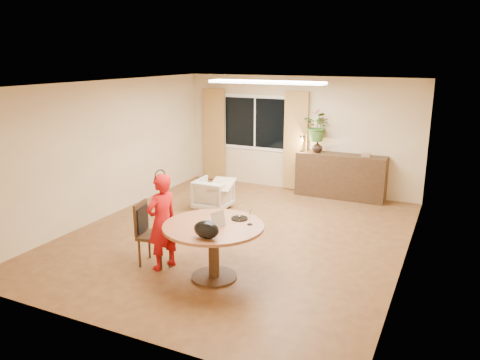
# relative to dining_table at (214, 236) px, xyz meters

# --- Properties ---
(floor) EXTENTS (6.50, 6.50, 0.00)m
(floor) POSITION_rel_dining_table_xyz_m (-0.40, 1.59, -0.63)
(floor) COLOR brown
(floor) RESTS_ON ground
(ceiling) EXTENTS (6.50, 6.50, 0.00)m
(ceiling) POSITION_rel_dining_table_xyz_m (-0.40, 1.59, 1.97)
(ceiling) COLOR white
(ceiling) RESTS_ON wall_back
(wall_back) EXTENTS (5.50, 0.00, 5.50)m
(wall_back) POSITION_rel_dining_table_xyz_m (-0.40, 4.84, 0.67)
(wall_back) COLOR tan
(wall_back) RESTS_ON floor
(wall_left) EXTENTS (0.00, 6.50, 6.50)m
(wall_left) POSITION_rel_dining_table_xyz_m (-3.15, 1.59, 0.67)
(wall_left) COLOR tan
(wall_left) RESTS_ON floor
(wall_right) EXTENTS (0.00, 6.50, 6.50)m
(wall_right) POSITION_rel_dining_table_xyz_m (2.35, 1.59, 0.67)
(wall_right) COLOR tan
(wall_right) RESTS_ON floor
(window) EXTENTS (1.70, 0.03, 1.30)m
(window) POSITION_rel_dining_table_xyz_m (-1.50, 4.82, 0.87)
(window) COLOR white
(window) RESTS_ON wall_back
(curtain_left) EXTENTS (0.55, 0.08, 2.25)m
(curtain_left) POSITION_rel_dining_table_xyz_m (-2.55, 4.74, 0.52)
(curtain_left) COLOR olive
(curtain_left) RESTS_ON wall_back
(curtain_right) EXTENTS (0.55, 0.08, 2.25)m
(curtain_right) POSITION_rel_dining_table_xyz_m (-0.45, 4.74, 0.52)
(curtain_right) COLOR olive
(curtain_right) RESTS_ON wall_back
(ceiling_panel) EXTENTS (2.20, 0.35, 0.05)m
(ceiling_panel) POSITION_rel_dining_table_xyz_m (-0.40, 2.79, 1.94)
(ceiling_panel) COLOR white
(ceiling_panel) RESTS_ON ceiling
(dining_table) EXTENTS (1.40, 1.40, 0.80)m
(dining_table) POSITION_rel_dining_table_xyz_m (0.00, 0.00, 0.00)
(dining_table) COLOR brown
(dining_table) RESTS_ON floor
(dining_chair) EXTENTS (0.53, 0.50, 0.96)m
(dining_chair) POSITION_rel_dining_table_xyz_m (-1.02, 0.03, -0.15)
(dining_chair) COLOR black
(dining_chair) RESTS_ON floor
(child) EXTENTS (0.60, 0.48, 1.43)m
(child) POSITION_rel_dining_table_xyz_m (-0.83, -0.02, 0.09)
(child) COLOR red
(child) RESTS_ON floor
(laptop) EXTENTS (0.39, 0.32, 0.22)m
(laptop) POSITION_rel_dining_table_xyz_m (-0.04, 0.00, 0.28)
(laptop) COLOR #B7B7BC
(laptop) RESTS_ON dining_table
(tumbler) EXTENTS (0.09, 0.09, 0.11)m
(tumbler) POSITION_rel_dining_table_xyz_m (-0.01, 0.26, 0.23)
(tumbler) COLOR white
(tumbler) RESTS_ON dining_table
(wine_glass) EXTENTS (0.10, 0.10, 0.22)m
(wine_glass) POSITION_rel_dining_table_xyz_m (0.45, 0.22, 0.28)
(wine_glass) COLOR white
(wine_glass) RESTS_ON dining_table
(pot_lid) EXTENTS (0.28, 0.28, 0.04)m
(pot_lid) POSITION_rel_dining_table_xyz_m (0.22, 0.36, 0.19)
(pot_lid) COLOR white
(pot_lid) RESTS_ON dining_table
(handbag) EXTENTS (0.40, 0.30, 0.23)m
(handbag) POSITION_rel_dining_table_xyz_m (0.16, -0.47, 0.29)
(handbag) COLOR black
(handbag) RESTS_ON dining_table
(armchair) EXTENTS (0.68, 0.70, 0.63)m
(armchair) POSITION_rel_dining_table_xyz_m (-1.48, 2.69, -0.31)
(armchair) COLOR beige
(armchair) RESTS_ON floor
(throw) EXTENTS (0.52, 0.60, 0.03)m
(throw) POSITION_rel_dining_table_xyz_m (-1.24, 2.63, 0.02)
(throw) COLOR beige
(throw) RESTS_ON armchair
(sideboard) EXTENTS (1.93, 0.47, 0.97)m
(sideboard) POSITION_rel_dining_table_xyz_m (0.65, 4.60, -0.14)
(sideboard) COLOR black
(sideboard) RESTS_ON floor
(vase) EXTENTS (0.29, 0.29, 0.25)m
(vase) POSITION_rel_dining_table_xyz_m (0.10, 4.60, 0.46)
(vase) COLOR black
(vase) RESTS_ON sideboard
(bouquet) EXTENTS (0.70, 0.65, 0.66)m
(bouquet) POSITION_rel_dining_table_xyz_m (0.10, 4.60, 0.92)
(bouquet) COLOR #3B6F29
(bouquet) RESTS_ON vase
(book_stack) EXTENTS (0.20, 0.16, 0.08)m
(book_stack) POSITION_rel_dining_table_xyz_m (1.17, 4.60, 0.38)
(book_stack) COLOR brown
(book_stack) RESTS_ON sideboard
(desk_lamp) EXTENTS (0.18, 0.18, 0.37)m
(desk_lamp) POSITION_rel_dining_table_xyz_m (-0.23, 4.55, 0.52)
(desk_lamp) COLOR black
(desk_lamp) RESTS_ON sideboard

